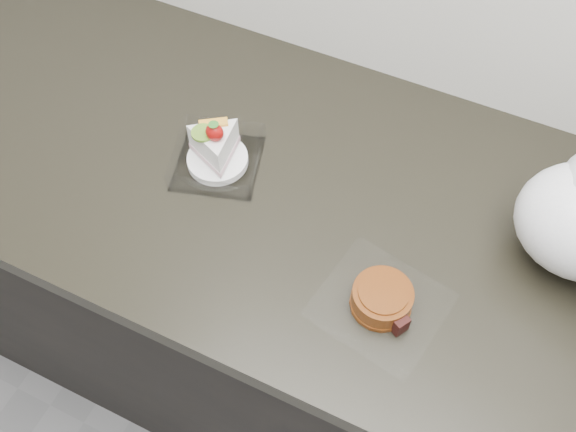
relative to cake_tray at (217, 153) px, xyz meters
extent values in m
cube|color=black|center=(0.35, 0.01, -0.50)|extent=(2.00, 0.60, 0.86)
cube|color=black|center=(0.35, 0.01, -0.05)|extent=(2.04, 0.64, 0.04)
cube|color=white|center=(0.00, 0.00, -0.03)|extent=(0.17, 0.17, 0.00)
cylinder|color=white|center=(0.00, 0.00, -0.02)|extent=(0.10, 0.10, 0.01)
ellipsoid|color=#A9120B|center=(0.01, -0.01, 0.06)|extent=(0.03, 0.03, 0.03)
cone|color=#2D7223|center=(0.01, -0.01, 0.08)|extent=(0.02, 0.02, 0.01)
cylinder|color=olive|center=(-0.01, -0.01, 0.05)|extent=(0.04, 0.04, 0.00)
cube|color=gold|center=(-0.01, 0.02, 0.05)|extent=(0.05, 0.04, 0.00)
cube|color=white|center=(0.34, -0.13, -0.03)|extent=(0.20, 0.19, 0.00)
cylinder|color=#74340D|center=(0.34, -0.13, -0.01)|extent=(0.09, 0.09, 0.04)
cylinder|color=#74340D|center=(0.34, -0.13, -0.02)|extent=(0.09, 0.09, 0.01)
cylinder|color=#74340D|center=(0.34, -0.13, 0.01)|extent=(0.07, 0.07, 0.00)
cube|color=black|center=(0.37, -0.15, -0.01)|extent=(0.03, 0.03, 0.03)
camera|label=1|loc=(0.40, -0.56, 0.82)|focal=40.00mm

